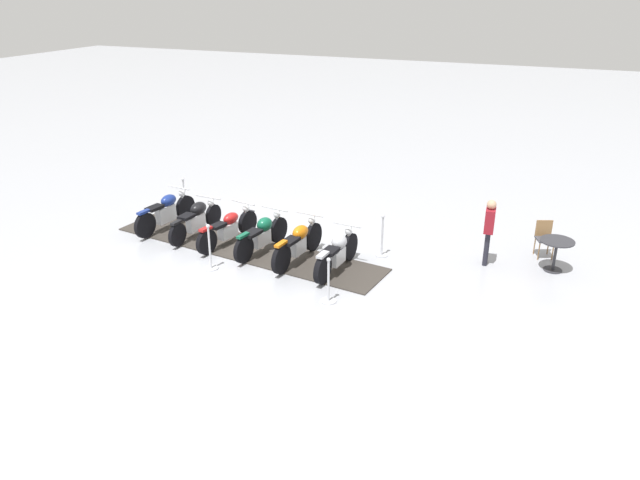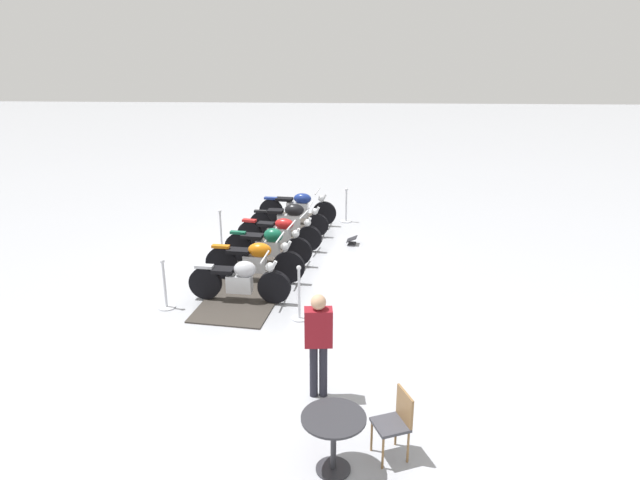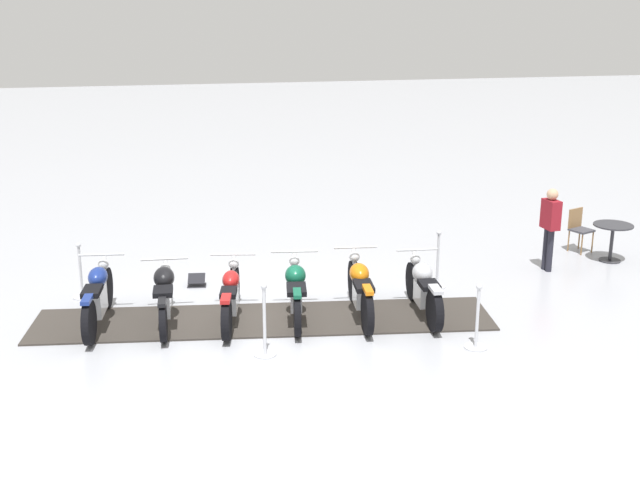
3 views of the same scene
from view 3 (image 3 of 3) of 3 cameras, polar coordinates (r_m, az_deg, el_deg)
ground_plane at (r=13.35m, az=-4.00°, el=-5.72°), size 80.00×80.00×0.00m
display_platform at (r=13.35m, az=-4.00°, el=-5.66°), size 7.64×2.42×0.03m
motorcycle_chrome at (r=13.48m, az=7.33°, el=-3.41°), size 0.71×2.10×0.98m
motorcycle_copper at (r=13.30m, az=2.85°, el=-3.41°), size 0.73×2.22×1.04m
motorcycle_forest at (r=13.22m, az=-1.73°, el=-3.57°), size 0.79×2.12×0.99m
motorcycle_maroon at (r=13.23m, az=-6.34°, el=-3.89°), size 0.76×2.20×0.94m
motorcycle_black at (r=13.30m, az=-10.95°, el=-3.73°), size 0.79×2.17×0.90m
motorcycle_navy at (r=13.45m, az=-15.46°, el=-3.80°), size 0.74×2.26×1.01m
stanchion_left_mid at (r=11.97m, az=-3.94°, el=-6.56°), size 0.34×0.34×1.13m
stanchion_right_front at (r=14.85m, az=8.32°, el=-1.99°), size 0.31×0.31×1.09m
stanchion_left_front at (r=12.43m, az=11.04°, el=-6.22°), size 0.35×0.35×1.03m
stanchion_right_rear at (r=14.84m, az=-16.54°, el=-2.83°), size 0.35×0.35×1.02m
info_placard at (r=15.03m, az=-8.73°, el=-2.99°), size 0.37×0.30×0.22m
cafe_table at (r=17.18m, az=20.01°, el=0.43°), size 0.78×0.78×0.77m
cafe_chair_near_table at (r=17.66m, az=17.87°, el=0.89°), size 0.52×0.52×0.90m
bystander_person at (r=16.10m, az=15.99°, el=1.23°), size 0.25×0.42×1.63m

